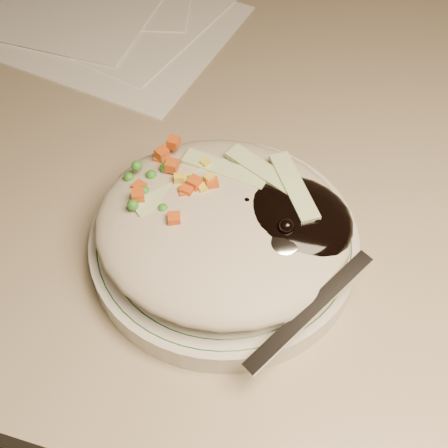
# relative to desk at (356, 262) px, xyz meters

# --- Properties ---
(desk) EXTENTS (1.40, 0.70, 0.74)m
(desk) POSITION_rel_desk_xyz_m (0.00, 0.00, 0.00)
(desk) COLOR gray
(desk) RESTS_ON ground
(plate) EXTENTS (0.21, 0.21, 0.02)m
(plate) POSITION_rel_desk_xyz_m (-0.11, -0.17, 0.21)
(plate) COLOR silver
(plate) RESTS_ON desk
(plate_rim) EXTENTS (0.20, 0.20, 0.00)m
(plate_rim) POSITION_rel_desk_xyz_m (-0.11, -0.17, 0.22)
(plate_rim) COLOR #144723
(plate_rim) RESTS_ON plate
(meal) EXTENTS (0.21, 0.19, 0.05)m
(meal) POSITION_rel_desk_xyz_m (-0.11, -0.17, 0.24)
(meal) COLOR #B2AA91
(meal) RESTS_ON plate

